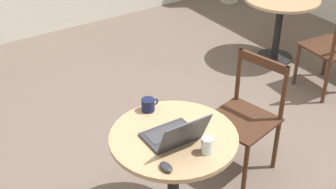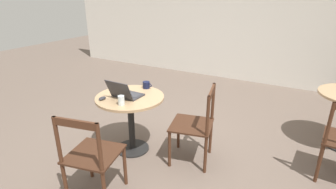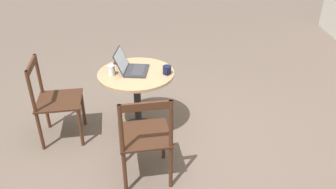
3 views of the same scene
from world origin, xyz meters
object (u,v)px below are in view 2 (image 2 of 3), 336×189
Objects in this scene: laptop at (125,93)px; mouse at (102,98)px; cafe_table_near at (131,108)px; chair_near_right at (195,125)px; mug at (146,85)px; drinking_glass at (121,100)px; chair_near_front at (91,156)px.

mouse is (-0.19, -0.19, -0.03)m from laptop.
cafe_table_near is 0.21m from laptop.
chair_near_right is 1.11m from mouse.
laptop reaches higher than mug.
laptop reaches higher than mouse.
laptop is 2.62× the size of mug.
cafe_table_near is 7.80× the size of drinking_glass.
mouse is at bearing 122.62° from chair_near_front.
cafe_table_near is at bearing 106.18° from drinking_glass.
drinking_glass reaches higher than cafe_table_near.
chair_near_right is at bearing -11.47° from mug.
cafe_table_near is 0.88m from chair_near_front.
laptop reaches higher than drinking_glass.
chair_near_front is at bearing -82.10° from mug.
mug is at bearing 83.43° from laptop.
chair_near_right is 8.81× the size of drinking_glass.
cafe_table_near is 8.14× the size of mouse.
mug reaches higher than cafe_table_near.
drinking_glass is (0.10, -0.20, 0.00)m from laptop.
chair_near_front and chair_near_right have the same top height.
drinking_glass reaches higher than mouse.
chair_near_right is at bearing 59.86° from chair_near_front.
chair_near_front is 1.00× the size of chair_near_right.
drinking_glass is at bearing 100.36° from chair_near_front.
chair_near_right reaches higher than mug.
chair_near_front is 8.81× the size of drinking_glass.
chair_near_right is at bearing 30.67° from drinking_glass.
chair_near_front is at bearing -79.64° from drinking_glass.
drinking_glass reaches higher than mug.
mug is at bearing 95.26° from drinking_glass.
laptop reaches higher than cafe_table_near.
mug is at bearing 168.53° from chair_near_right.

